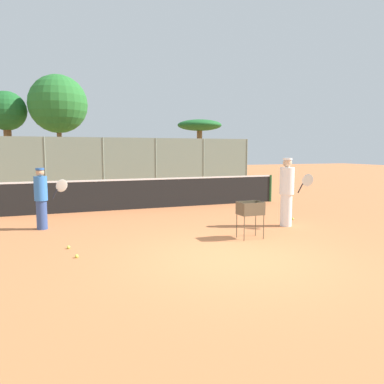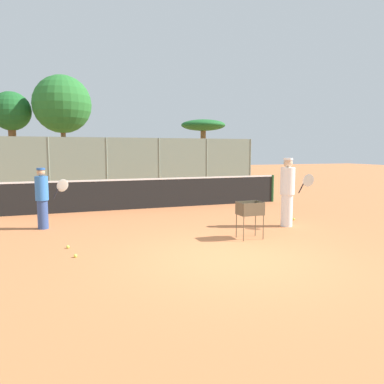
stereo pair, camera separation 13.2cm
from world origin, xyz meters
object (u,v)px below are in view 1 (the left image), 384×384
at_px(player_red_cap, 287,191).
at_px(ball_cart, 250,211).
at_px(tennis_net, 148,193).
at_px(player_white_outfit, 42,198).

distance_m(player_red_cap, ball_cart, 1.90).
bearing_deg(tennis_net, ball_cart, -78.33).
bearing_deg(player_red_cap, tennis_net, 177.54).
bearing_deg(ball_cart, player_red_cap, 28.71).
relative_size(tennis_net, ball_cart, 11.79).
bearing_deg(player_white_outfit, ball_cart, -25.55).
height_order(player_white_outfit, ball_cart, player_white_outfit).
relative_size(player_white_outfit, player_red_cap, 0.87).
height_order(tennis_net, player_red_cap, player_red_cap).
bearing_deg(tennis_net, player_white_outfit, -145.04).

